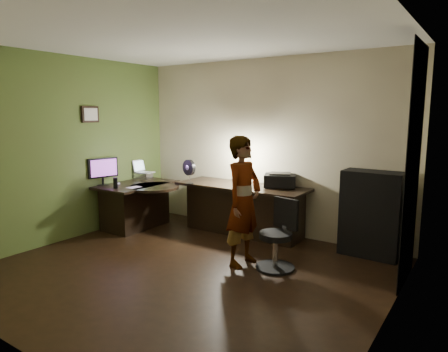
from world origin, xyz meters
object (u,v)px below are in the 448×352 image
Objects in this scene: cabinet at (371,214)px; desk_right at (241,210)px; monitor at (103,176)px; office_chair at (276,235)px; desk_left at (137,206)px; person at (243,201)px.

desk_right is at bearing -174.13° from cabinet.
desk_right is 1.92m from cabinet.
office_chair is (3.04, 0.06, -0.46)m from monitor.
desk_right reaches higher than desk_left.
cabinet is (3.52, 0.79, 0.20)m from desk_left.
cabinet reaches higher than desk_left.
person is (-0.41, -0.08, 0.38)m from office_chair.
person reaches higher than monitor.
office_chair is (1.08, -0.97, 0.04)m from desk_right.
office_chair is 0.53× the size of person.
desk_left is 0.79× the size of person.
monitor is 0.58× the size of office_chair.
desk_right is 4.23× the size of monitor.
monitor is 0.30× the size of person.
desk_right is at bearing 20.72° from desk_left.
desk_right is at bearing 41.35° from monitor.
cabinet is at bearing 30.64° from monitor.
desk_right is at bearing 36.11° from person.
desk_right is 1.29× the size of person.
desk_right is 2.27m from monitor.
desk_left is 3.61m from cabinet.
cabinet is 1.74m from person.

